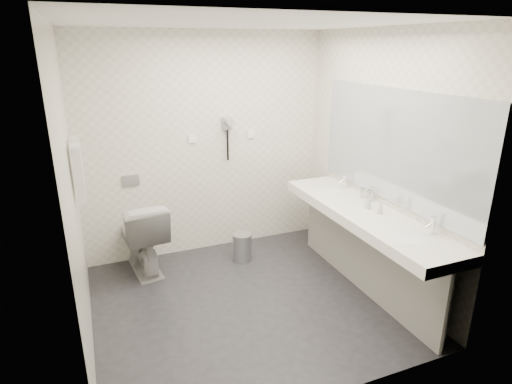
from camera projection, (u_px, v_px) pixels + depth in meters
name	position (u px, v px, depth m)	size (l,w,h in m)	color
floor	(247.00, 302.00, 4.12)	(2.80, 2.80, 0.00)	#232327
ceiling	(245.00, 23.00, 3.30)	(2.80, 2.80, 0.00)	white
wall_back	(205.00, 146.00, 4.85)	(2.80, 2.80, 0.00)	silver
wall_front	(324.00, 236.00, 2.57)	(2.80, 2.80, 0.00)	silver
wall_left	(72.00, 198.00, 3.21)	(2.60, 2.60, 0.00)	silver
wall_right	(379.00, 162.00, 4.21)	(2.60, 2.60, 0.00)	silver
vanity_counter	(364.00, 215.00, 4.08)	(0.55, 2.20, 0.10)	white
vanity_panel	(363.00, 255.00, 4.23)	(0.03, 2.15, 0.75)	gray
vanity_post_near	(446.00, 312.00, 3.33)	(0.06, 0.06, 0.75)	silver
vanity_post_far	(314.00, 217.00, 5.15)	(0.06, 0.06, 0.75)	silver
mirror	(394.00, 146.00, 3.97)	(0.02, 2.20, 1.05)	#B2BCC6
basin_near	(412.00, 239.00, 3.50)	(0.40, 0.31, 0.05)	white
basin_far	(329.00, 191.00, 4.64)	(0.40, 0.31, 0.05)	white
faucet_near	(432.00, 225.00, 3.54)	(0.04, 0.04, 0.15)	silver
faucet_far	(345.00, 181.00, 4.68)	(0.04, 0.04, 0.15)	silver
soap_bottle_a	(368.00, 203.00, 4.10)	(0.05, 0.05, 0.11)	silver
soap_bottle_c	(380.00, 207.00, 3.97)	(0.05, 0.05, 0.13)	silver
glass_left	(370.00, 196.00, 4.30)	(0.06, 0.06, 0.11)	silver
glass_right	(363.00, 193.00, 4.39)	(0.06, 0.06, 0.10)	silver
toilet	(142.00, 236.00, 4.59)	(0.45, 0.80, 0.81)	white
flush_plate	(131.00, 180.00, 4.63)	(0.18, 0.02, 0.12)	#B2B5BA
pedal_bin	(242.00, 247.00, 4.88)	(0.22, 0.22, 0.30)	#B2B5BA
bin_lid	(242.00, 235.00, 4.83)	(0.22, 0.22, 0.01)	#B2B5BA
towel_rail	(74.00, 144.00, 3.61)	(0.02, 0.02, 0.62)	silver
towel_near	(79.00, 173.00, 3.57)	(0.07, 0.24, 0.48)	silver
towel_far	(78.00, 165.00, 3.81)	(0.07, 0.24, 0.48)	silver
dryer_cradle	(227.00, 123.00, 4.83)	(0.10, 0.04, 0.14)	gray
dryer_barrel	(229.00, 122.00, 4.76)	(0.08, 0.08, 0.14)	gray
dryer_cord	(228.00, 145.00, 4.90)	(0.02, 0.02, 0.35)	black
switch_plate_a	(192.00, 139.00, 4.75)	(0.09, 0.02, 0.09)	white
switch_plate_b	(251.00, 134.00, 5.00)	(0.09, 0.02, 0.09)	white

